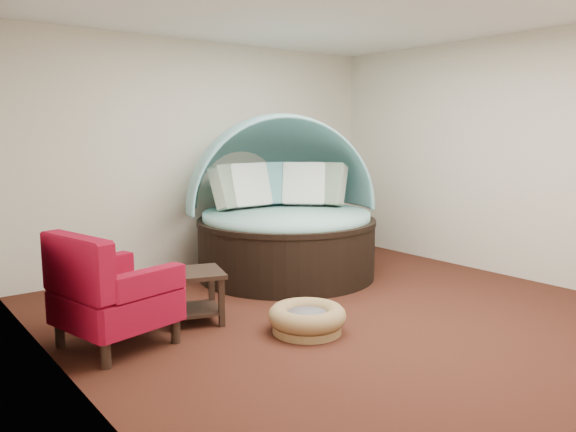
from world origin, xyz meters
TOP-DOWN VIEW (x-y plane):
  - floor at (0.00, 0.00)m, footprint 5.00×5.00m
  - wall_back at (0.00, 2.50)m, footprint 5.00×0.00m
  - wall_left at (-2.50, 0.00)m, footprint 0.00×5.00m
  - wall_right at (2.50, 0.00)m, footprint 0.00×5.00m
  - ceiling at (0.00, 0.00)m, footprint 5.00×5.00m
  - canopy_daybed at (0.46, 1.52)m, footprint 2.75×2.72m
  - pet_basket at (-0.62, -0.22)m, footprint 0.84×0.84m
  - red_armchair at (-2.06, 0.47)m, footprint 0.96×0.96m
  - side_table at (-1.25, 0.59)m, footprint 0.61×0.61m

SIDE VIEW (x-z plane):
  - floor at x=0.00m, z-range 0.00..0.00m
  - pet_basket at x=-0.62m, z-range 0.00..0.24m
  - side_table at x=-1.25m, z-range 0.07..0.54m
  - red_armchair at x=-2.06m, z-range -0.04..0.90m
  - canopy_daybed at x=0.46m, z-range -0.07..1.85m
  - wall_back at x=0.00m, z-range -1.10..3.90m
  - wall_left at x=-2.50m, z-range -1.10..3.90m
  - wall_right at x=2.50m, z-range -1.10..3.90m
  - ceiling at x=0.00m, z-range 2.80..2.80m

